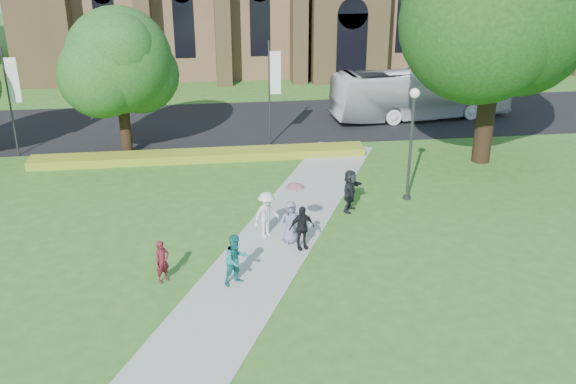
{
  "coord_description": "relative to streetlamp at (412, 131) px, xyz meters",
  "views": [
    {
      "loc": [
        -1.55,
        -20.01,
        11.81
      ],
      "look_at": [
        1.62,
        4.23,
        1.6
      ],
      "focal_mm": 40.0,
      "sensor_mm": 36.0,
      "label": 1
    }
  ],
  "objects": [
    {
      "name": "ground",
      "position": [
        -7.5,
        -6.5,
        -3.3
      ],
      "size": [
        160.0,
        160.0,
        0.0
      ],
      "primitive_type": "plane",
      "color": "#336A20",
      "rests_on": "ground"
    },
    {
      "name": "pedestrian_0",
      "position": [
        -10.87,
        -6.16,
        -2.47
      ],
      "size": [
        0.68,
        0.65,
        1.57
      ],
      "primitive_type": "imported",
      "rotation": [
        0.0,
        0.0,
        0.68
      ],
      "color": "maroon",
      "rests_on": "footpath"
    },
    {
      "name": "pedestrian_1",
      "position": [
        -8.29,
        -6.67,
        -2.31
      ],
      "size": [
        1.15,
        1.07,
        1.89
      ],
      "primitive_type": "imported",
      "rotation": [
        0.0,
        0.0,
        0.51
      ],
      "color": "#177472",
      "rests_on": "footpath"
    },
    {
      "name": "pedestrian_3",
      "position": [
        -5.61,
        -4.34,
        -2.36
      ],
      "size": [
        1.13,
        0.72,
        1.8
      ],
      "primitive_type": "imported",
      "rotation": [
        0.0,
        0.0,
        0.29
      ],
      "color": "black",
      "rests_on": "footpath"
    },
    {
      "name": "street_tree_1",
      "position": [
        -13.5,
        8.0,
        1.93
      ],
      "size": [
        5.6,
        5.6,
        8.05
      ],
      "color": "#332114",
      "rests_on": "ground"
    },
    {
      "name": "tour_coach",
      "position": [
        4.84,
        13.06,
        -1.63
      ],
      "size": [
        12.03,
        3.99,
        3.29
      ],
      "primitive_type": "imported",
      "rotation": [
        0.0,
        0.0,
        1.68
      ],
      "color": "silver",
      "rests_on": "road"
    },
    {
      "name": "pedestrian_2",
      "position": [
        -6.86,
        -3.08,
        -2.29
      ],
      "size": [
        1.43,
        1.29,
        1.93
      ],
      "primitive_type": "imported",
      "rotation": [
        0.0,
        0.0,
        0.59
      ],
      "color": "silver",
      "rests_on": "footpath"
    },
    {
      "name": "road",
      "position": [
        -7.5,
        13.5,
        -3.29
      ],
      "size": [
        160.0,
        10.0,
        0.02
      ],
      "primitive_type": "cube",
      "color": "black",
      "rests_on": "ground"
    },
    {
      "name": "banner_pole_1",
      "position": [
        -19.39,
        8.7,
        0.09
      ],
      "size": [
        0.7,
        0.1,
        6.0
      ],
      "color": "#38383D",
      "rests_on": "ground"
    },
    {
      "name": "pedestrian_5",
      "position": [
        -2.96,
        -1.03,
        -2.3
      ],
      "size": [
        1.43,
        1.8,
        1.92
      ],
      "primitive_type": "imported",
      "rotation": [
        0.0,
        0.0,
        1.0
      ],
      "color": "#23232A",
      "rests_on": "footpath"
    },
    {
      "name": "flower_hedge",
      "position": [
        -9.5,
        6.7,
        -3.07
      ],
      "size": [
        18.0,
        1.4,
        0.45
      ],
      "primitive_type": "cube",
      "color": "gold",
      "rests_on": "ground"
    },
    {
      "name": "footpath",
      "position": [
        -7.5,
        -5.5,
        -3.28
      ],
      "size": [
        15.58,
        28.54,
        0.04
      ],
      "primitive_type": "cube",
      "rotation": [
        0.0,
        0.0,
        -0.44
      ],
      "color": "#B2B2A8",
      "rests_on": "ground"
    },
    {
      "name": "parasol",
      "position": [
        -5.79,
        -3.67,
        -1.16
      ],
      "size": [
        0.96,
        0.96,
        0.65
      ],
      "primitive_type": "imported",
      "rotation": [
        0.0,
        0.0,
        0.37
      ],
      "color": "#C48A95",
      "rests_on": "pedestrian_4"
    },
    {
      "name": "streetlamp",
      "position": [
        0.0,
        0.0,
        0.0
      ],
      "size": [
        0.44,
        0.44,
        5.24
      ],
      "color": "#38383D",
      "rests_on": "ground"
    },
    {
      "name": "banner_pole_0",
      "position": [
        -5.39,
        8.7,
        0.09
      ],
      "size": [
        0.7,
        0.1,
        6.0
      ],
      "color": "#38383D",
      "rests_on": "ground"
    },
    {
      "name": "large_tree",
      "position": [
        5.5,
        4.5,
        5.07
      ],
      "size": [
        9.6,
        9.6,
        13.2
      ],
      "color": "#332114",
      "rests_on": "ground"
    },
    {
      "name": "pedestrian_4",
      "position": [
        -5.97,
        -3.77,
        -2.37
      ],
      "size": [
        0.9,
        0.63,
        1.77
      ],
      "primitive_type": "imported",
      "rotation": [
        0.0,
        0.0,
        0.08
      ],
      "color": "slate",
      "rests_on": "footpath"
    }
  ]
}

